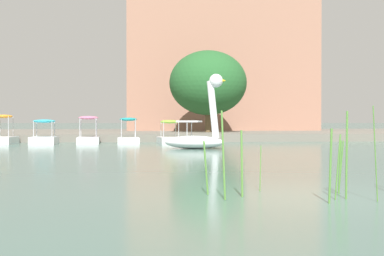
{
  "coord_description": "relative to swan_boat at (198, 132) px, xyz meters",
  "views": [
    {
      "loc": [
        -2.62,
        -9.25,
        1.3
      ],
      "look_at": [
        -0.21,
        18.2,
        0.94
      ],
      "focal_mm": 51.75,
      "sensor_mm": 36.0,
      "label": 1
    }
  ],
  "objects": [
    {
      "name": "ground_plane",
      "position": [
        0.09,
        -16.38,
        -0.78
      ],
      "size": [
        684.99,
        684.99,
        0.0
      ],
      "primitive_type": "plane",
      "color": "#47665B"
    },
    {
      "name": "shore_bank_far",
      "position": [
        0.09,
        19.46,
        -0.54
      ],
      "size": [
        126.07,
        22.66,
        0.48
      ],
      "primitive_type": "cube",
      "color": "#6B665B",
      "rests_on": "ground_plane"
    },
    {
      "name": "swan_boat",
      "position": [
        0.0,
        0.0,
        0.0
      ],
      "size": [
        3.07,
        2.06,
        3.48
      ],
      "color": "white",
      "rests_on": "ground_plane"
    },
    {
      "name": "pedal_boat_lime",
      "position": [
        -1.02,
        6.43,
        -0.36
      ],
      "size": [
        1.5,
        2.13,
        1.35
      ],
      "color": "white",
      "rests_on": "ground_plane"
    },
    {
      "name": "pedal_boat_teal",
      "position": [
        -3.41,
        6.29,
        -0.38
      ],
      "size": [
        1.32,
        2.08,
        1.49
      ],
      "color": "white",
      "rests_on": "ground_plane"
    },
    {
      "name": "pedal_boat_pink",
      "position": [
        -5.68,
        6.3,
        -0.28
      ],
      "size": [
        1.32,
        2.31,
        1.58
      ],
      "color": "white",
      "rests_on": "ground_plane"
    },
    {
      "name": "pedal_boat_cyan",
      "position": [
        -8.1,
        5.99,
        -0.36
      ],
      "size": [
        1.41,
        2.28,
        1.38
      ],
      "color": "white",
      "rests_on": "ground_plane"
    },
    {
      "name": "pedal_boat_orange",
      "position": [
        -10.37,
        6.35,
        -0.34
      ],
      "size": [
        1.24,
        2.18,
        1.66
      ],
      "color": "white",
      "rests_on": "ground_plane"
    },
    {
      "name": "tree_broadleaf_left",
      "position": [
        2.14,
        14.33,
        3.29
      ],
      "size": [
        7.75,
        7.79,
        5.94
      ],
      "color": "brown",
      "rests_on": "shore_bank_far"
    },
    {
      "name": "apartment_block",
      "position": [
        4.21,
        23.93,
        5.75
      ],
      "size": [
        16.41,
        8.48,
        12.09
      ],
      "primitive_type": "cube",
      "rotation": [
        0.0,
        0.0,
        0.01
      ],
      "color": "#996B56",
      "rests_on": "shore_bank_far"
    },
    {
      "name": "reed_clump_foreground",
      "position": [
        0.63,
        -16.53,
        -0.13
      ],
      "size": [
        3.84,
        1.64,
        1.55
      ],
      "color": "#4C7F33",
      "rests_on": "ground_plane"
    }
  ]
}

